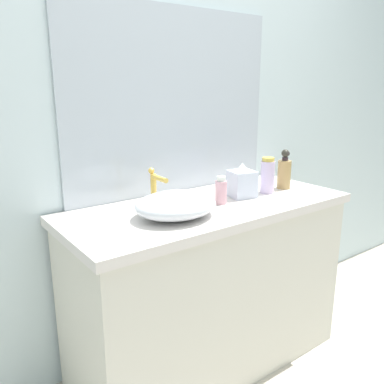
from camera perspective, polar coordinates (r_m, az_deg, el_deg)
The scene contains 9 objects.
bathroom_wall_rear at distance 2.08m, azimuth -3.21°, elevation 12.24°, with size 6.00×0.06×2.60m, color silver.
vanity_counter at distance 2.06m, azimuth 2.35°, elevation -13.13°, with size 1.39×0.58×0.86m.
wall_mirror_panel at distance 2.05m, azimuth -2.62°, elevation 12.50°, with size 1.18×0.01×0.91m, color #B2BCC6.
sink_basin at distance 1.69m, azimuth -2.28°, elevation -1.82°, with size 0.36×0.30×0.11m, color silver.
faucet at distance 1.81m, azimuth -5.25°, elevation 1.05°, with size 0.03×0.14×0.18m.
soap_dispenser at distance 2.21m, azimuth 12.93°, elevation 2.75°, with size 0.07×0.07×0.21m.
lotion_bottle at distance 1.88m, azimuth 4.13°, elevation 0.14°, with size 0.06×0.06×0.13m.
perfume_bottle at distance 2.10m, azimuth 10.65°, elevation 2.29°, with size 0.07×0.07×0.18m.
tissue_box at distance 2.01m, azimuth 7.06°, elevation 1.38°, with size 0.14×0.14×0.17m.
Camera 1 is at (-1.14, -1.01, 1.40)m, focal length 37.66 mm.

